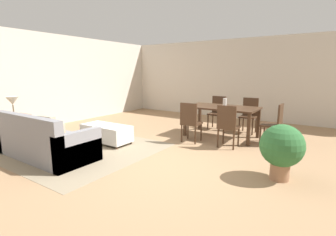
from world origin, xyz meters
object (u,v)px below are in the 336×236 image
Objects in this scene: side_table at (15,126)px; dining_chair_near_right at (228,124)px; dining_chair_near_left at (190,120)px; table_lamp at (12,102)px; dining_chair_far_right at (249,113)px; dining_chair_far_left at (217,110)px; ottoman_table at (106,133)px; vase_centerpiece at (225,102)px; dining_table at (222,110)px; dining_chair_head_east at (275,122)px; potted_plant at (282,148)px; couch at (45,142)px.

dining_chair_near_right is (3.94, 2.40, 0.08)m from side_table.
dining_chair_near_right is at bearing 4.79° from dining_chair_near_left.
table_lamp is 0.57× the size of dining_chair_far_right.
dining_chair_far_left is at bearing 119.09° from dining_chair_near_right.
dining_chair_near_left is (1.57, 1.09, 0.28)m from ottoman_table.
dining_chair_far_left is at bearing -178.07° from dining_chair_far_right.
vase_centerpiece is at bearing -115.86° from dining_chair_far_right.
dining_chair_near_left is 4.53× the size of vase_centerpiece.
dining_table is 1.86× the size of dining_chair_head_east.
dining_chair_far_right is (0.88, 0.03, 0.00)m from dining_chair_far_left.
ottoman_table is 1.29× the size of dining_chair_near_right.
ottoman_table is at bearing 39.23° from table_lamp.
dining_chair_near_left reaches higher than side_table.
dining_chair_far_right is 1.08× the size of potted_plant.
potted_plant is at bearing -65.40° from dining_chair_far_right.
dining_chair_far_left is 0.88m from dining_chair_far_right.
dining_chair_far_right reaches higher than couch.
vase_centerpiece is (3.53, 3.25, 0.42)m from side_table.
dining_chair_near_right is at bearing 31.32° from side_table.
dining_chair_far_right is (0.84, 1.72, 0.00)m from dining_chair_near_left.
side_table is 4.82m from vase_centerpiece.
dining_chair_near_right is 1.13m from dining_chair_head_east.
ottoman_table is 2.25× the size of table_lamp.
vase_centerpiece is at bearing 115.51° from dining_chair_near_right.
ottoman_table is 1.29× the size of dining_chair_near_left.
dining_table is (1.97, 1.97, 0.44)m from ottoman_table.
table_lamp is 4.74m from dining_table.
couch is 4.76m from dining_chair_head_east.
dining_chair_far_left and dining_chair_far_right have the same top height.
table_lamp is 5.73m from dining_chair_head_east.
dining_chair_far_right is at bearing 1.93° from dining_chair_far_left.
dining_table is at bearing 42.61° from table_lamp.
potted_plant is (1.69, -1.89, -0.17)m from dining_table.
dining_chair_far_left is at bearing 122.77° from vase_centerpiece.
table_lamp is at bearing -148.68° from dining_chair_near_right.
potted_plant is at bearing 19.87° from couch.
dining_chair_near_left is (3.08, 2.33, 0.08)m from side_table.
table_lamp is at bearing -127.09° from dining_chair_far_left.
dining_chair_far_left is 1.08× the size of potted_plant.
dining_chair_near_left and dining_chair_far_left have the same top height.
vase_centerpiece is (0.45, 0.92, 0.34)m from dining_chair_near_left.
dining_chair_near_right is 1.00m from vase_centerpiece.
potted_plant is at bearing 1.26° from ottoman_table.
couch is 1.69× the size of ottoman_table.
dining_chair_near_right is 1.00× the size of dining_chair_far_left.
couch is 1.46m from table_lamp.
dining_chair_near_left reaches higher than dining_table.
vase_centerpiece is at bearing 178.08° from dining_chair_head_east.
dining_chair_far_left is (3.04, 4.02, 0.08)m from side_table.
table_lamp is 0.57× the size of dining_chair_near_right.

